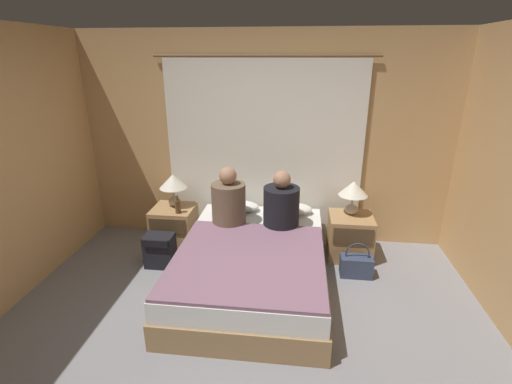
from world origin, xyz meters
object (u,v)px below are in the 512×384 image
object	(u,v)px
person_right_in_bed	(281,205)
lamp_left	(173,184)
pillow_left	(235,206)
lamp_right	(353,191)
person_left_in_bed	(229,201)
handbag_on_floor	(356,265)
beer_bottle_on_left_stand	(178,206)
pillow_right	(288,208)
nightstand_right	(350,236)
bed	(252,265)
nightstand_left	(175,227)
backpack_on_floor	(160,249)

from	to	relation	value
person_right_in_bed	lamp_left	bearing A→B (deg)	167.11
pillow_left	person_right_in_bed	xyz separation A→B (m)	(0.57, -0.36, 0.19)
lamp_right	person_left_in_bed	distance (m)	1.40
lamp_left	handbag_on_floor	world-z (taller)	lamp_left
pillow_left	beer_bottle_on_left_stand	world-z (taller)	beer_bottle_on_left_stand
handbag_on_floor	beer_bottle_on_left_stand	bearing A→B (deg)	172.17
beer_bottle_on_left_stand	lamp_right	bearing A→B (deg)	6.10
lamp_left	person_left_in_bed	xyz separation A→B (m)	(0.72, -0.30, -0.08)
pillow_right	pillow_left	bearing A→B (deg)	180.00
lamp_left	pillow_right	world-z (taller)	lamp_left
nightstand_right	handbag_on_floor	world-z (taller)	nightstand_right
lamp_left	person_right_in_bed	distance (m)	1.33
nightstand_right	beer_bottle_on_left_stand	bearing A→B (deg)	-176.04
person_left_in_bed	person_right_in_bed	bearing A→B (deg)	0.00
pillow_right	person_left_in_bed	world-z (taller)	person_left_in_bed
bed	nightstand_left	xyz separation A→B (m)	(-1.04, 0.70, 0.03)
pillow_right	backpack_on_floor	size ratio (longest dim) A/B	1.52
person_right_in_bed	handbag_on_floor	size ratio (longest dim) A/B	1.63
nightstand_right	backpack_on_floor	distance (m)	2.15
bed	handbag_on_floor	distance (m)	1.12
nightstand_left	beer_bottle_on_left_stand	xyz separation A→B (m)	(0.11, -0.14, 0.33)
lamp_left	lamp_right	distance (m)	2.09
person_left_in_bed	beer_bottle_on_left_stand	distance (m)	0.63
lamp_left	beer_bottle_on_left_stand	bearing A→B (deg)	-62.22
person_right_in_bed	nightstand_right	bearing A→B (deg)	15.76
nightstand_left	handbag_on_floor	xyz separation A→B (m)	(2.12, -0.41, -0.13)
nightstand_left	nightstand_right	size ratio (longest dim) A/B	1.00
lamp_right	person_right_in_bed	world-z (taller)	person_right_in_bed
lamp_right	person_right_in_bed	size ratio (longest dim) A/B	0.62
lamp_left	nightstand_left	bearing A→B (deg)	-90.00
lamp_left	person_left_in_bed	distance (m)	0.78
lamp_right	handbag_on_floor	distance (m)	0.82
bed	pillow_left	distance (m)	0.94
nightstand_left	pillow_right	size ratio (longest dim) A/B	0.88
beer_bottle_on_left_stand	handbag_on_floor	size ratio (longest dim) A/B	0.56
nightstand_left	pillow_left	distance (m)	0.78
lamp_right	beer_bottle_on_left_stand	distance (m)	2.00
backpack_on_floor	person_left_in_bed	bearing A→B (deg)	18.37
lamp_right	pillow_left	size ratio (longest dim) A/B	0.69
nightstand_right	pillow_left	size ratio (longest dim) A/B	0.88
nightstand_right	lamp_left	xyz separation A→B (m)	(-2.09, 0.07, 0.53)
bed	backpack_on_floor	distance (m)	1.09
bed	backpack_on_floor	bearing A→B (deg)	167.68
nightstand_right	pillow_right	world-z (taller)	pillow_right
pillow_left	pillow_right	bearing A→B (deg)	0.00
nightstand_right	pillow_right	distance (m)	0.78
lamp_right	backpack_on_floor	bearing A→B (deg)	-165.55
person_left_in_bed	beer_bottle_on_left_stand	xyz separation A→B (m)	(-0.61, 0.09, -0.12)
pillow_left	handbag_on_floor	xyz separation A→B (m)	(1.39, -0.55, -0.39)
nightstand_left	backpack_on_floor	distance (m)	0.47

